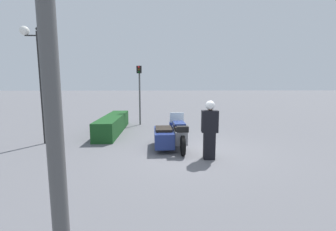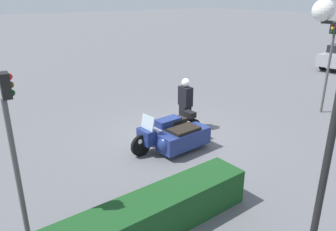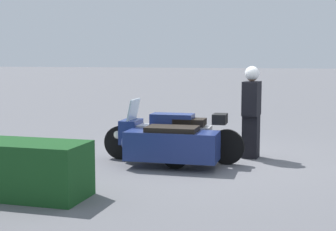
{
  "view_description": "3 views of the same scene",
  "coord_description": "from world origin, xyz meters",
  "px_view_note": "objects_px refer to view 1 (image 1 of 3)",
  "views": [
    {
      "loc": [
        -7.14,
        1.1,
        2.21
      ],
      "look_at": [
        1.2,
        0.77,
        1.07
      ],
      "focal_mm": 24.0,
      "sensor_mm": 36.0,
      "label": 1
    },
    {
      "loc": [
        6.24,
        7.56,
        4.33
      ],
      "look_at": [
        0.88,
        0.64,
        1.1
      ],
      "focal_mm": 35.0,
      "sensor_mm": 36.0,
      "label": 2
    },
    {
      "loc": [
        -1.82,
        9.42,
        1.93
      ],
      "look_at": [
        0.61,
        0.97,
        0.92
      ],
      "focal_mm": 55.0,
      "sensor_mm": 36.0,
      "label": 3
    }
  ],
  "objects_px": {
    "traffic_light_near": "(139,86)",
    "hedge_bush_curbside": "(113,124)",
    "twin_lamp_post": "(39,58)",
    "traffic_light_far": "(55,79)",
    "police_motorcycle": "(170,134)",
    "officer_rider": "(210,128)"
  },
  "relations": [
    {
      "from": "officer_rider",
      "to": "police_motorcycle",
      "type": "bearing_deg",
      "value": 43.36
    },
    {
      "from": "police_motorcycle",
      "to": "twin_lamp_post",
      "type": "bearing_deg",
      "value": 79.99
    },
    {
      "from": "officer_rider",
      "to": "twin_lamp_post",
      "type": "height_order",
      "value": "twin_lamp_post"
    },
    {
      "from": "officer_rider",
      "to": "traffic_light_near",
      "type": "xyz_separation_m",
      "value": [
        5.91,
        2.56,
        1.21
      ]
    },
    {
      "from": "hedge_bush_curbside",
      "to": "twin_lamp_post",
      "type": "relative_size",
      "value": 1.03
    },
    {
      "from": "traffic_light_far",
      "to": "traffic_light_near",
      "type": "bearing_deg",
      "value": 19.25
    },
    {
      "from": "hedge_bush_curbside",
      "to": "twin_lamp_post",
      "type": "distance_m",
      "value": 4.05
    },
    {
      "from": "police_motorcycle",
      "to": "traffic_light_near",
      "type": "bearing_deg",
      "value": 15.84
    },
    {
      "from": "police_motorcycle",
      "to": "twin_lamp_post",
      "type": "height_order",
      "value": "twin_lamp_post"
    },
    {
      "from": "twin_lamp_post",
      "to": "traffic_light_far",
      "type": "distance_m",
      "value": 8.27
    },
    {
      "from": "twin_lamp_post",
      "to": "traffic_light_far",
      "type": "relative_size",
      "value": 1.26
    },
    {
      "from": "hedge_bush_curbside",
      "to": "traffic_light_near",
      "type": "xyz_separation_m",
      "value": [
        1.92,
        -1.1,
        1.75
      ]
    },
    {
      "from": "officer_rider",
      "to": "traffic_light_far",
      "type": "xyz_separation_m",
      "value": [
        -5.26,
        2.04,
        1.31
      ]
    },
    {
      "from": "police_motorcycle",
      "to": "hedge_bush_curbside",
      "type": "distance_m",
      "value": 3.67
    },
    {
      "from": "police_motorcycle",
      "to": "officer_rider",
      "type": "xyz_separation_m",
      "value": [
        -1.36,
        -1.1,
        0.47
      ]
    },
    {
      "from": "traffic_light_near",
      "to": "hedge_bush_curbside",
      "type": "bearing_deg",
      "value": -23.08
    },
    {
      "from": "traffic_light_near",
      "to": "twin_lamp_post",
      "type": "bearing_deg",
      "value": -33.36
    },
    {
      "from": "hedge_bush_curbside",
      "to": "traffic_light_near",
      "type": "height_order",
      "value": "traffic_light_near"
    },
    {
      "from": "police_motorcycle",
      "to": "traffic_light_far",
      "type": "bearing_deg",
      "value": 169.96
    },
    {
      "from": "traffic_light_near",
      "to": "traffic_light_far",
      "type": "bearing_deg",
      "value": 9.33
    },
    {
      "from": "officer_rider",
      "to": "twin_lamp_post",
      "type": "bearing_deg",
      "value": 75.22
    },
    {
      "from": "twin_lamp_post",
      "to": "traffic_light_near",
      "type": "distance_m",
      "value": 5.18
    }
  ]
}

